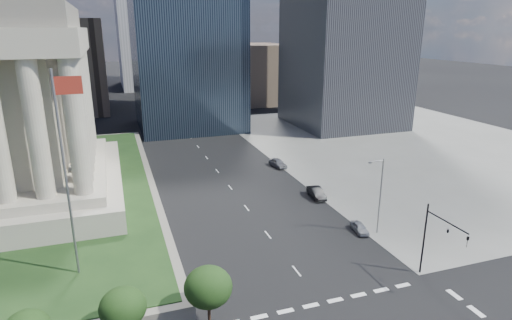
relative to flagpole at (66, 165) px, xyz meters
name	(u,v)px	position (x,y,z in m)	size (l,w,h in m)	color
ground	(179,123)	(21.83, 76.00, -13.11)	(500.00, 500.00, 0.00)	black
sidewalk_ne	(411,145)	(67.83, 36.00, -13.10)	(68.00, 90.00, 0.03)	slate
flagpole	(66,165)	(0.00, 0.00, 0.00)	(2.52, 0.24, 20.00)	slate
midrise_glass	(184,8)	(23.83, 71.00, 16.89)	(26.00, 26.00, 60.00)	black
building_filler_ne	(254,73)	(53.83, 106.00, -3.11)	(20.00, 30.00, 20.00)	brown
building_filler_nw	(65,66)	(-8.17, 106.00, 0.89)	(24.00, 30.00, 28.00)	brown
traffic_signal_ne	(438,236)	(34.33, -10.30, -7.86)	(0.30, 5.74, 8.00)	black
street_lamp_north	(379,192)	(35.16, 1.00, -7.45)	(2.13, 0.22, 10.00)	slate
parked_sedan_near	(360,228)	(33.33, 1.94, -12.51)	(1.44, 3.58, 1.22)	#919499
parked_sedan_mid	(316,193)	(33.33, 14.36, -12.32)	(1.67, 4.80, 1.58)	black
parked_sedan_far	(278,163)	(33.33, 30.63, -12.32)	(4.65, 1.87, 1.58)	slate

